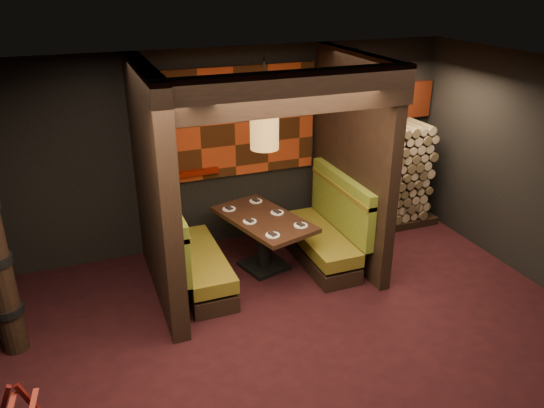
{
  "coord_description": "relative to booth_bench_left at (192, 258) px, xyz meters",
  "views": [
    {
      "loc": [
        -2.13,
        -4.23,
        3.76
      ],
      "look_at": [
        0.0,
        1.3,
        1.15
      ],
      "focal_mm": 35.0,
      "sensor_mm": 36.0,
      "label": 1
    }
  ],
  "objects": [
    {
      "name": "floor",
      "position": [
        0.96,
        -1.65,
        -0.41
      ],
      "size": [
        6.5,
        5.5,
        0.02
      ],
      "primitive_type": "cube",
      "color": "black",
      "rests_on": "ground"
    },
    {
      "name": "ceiling",
      "position": [
        0.96,
        -1.65,
        2.46
      ],
      "size": [
        6.5,
        5.5,
        0.02
      ],
      "primitive_type": "cube",
      "color": "black",
      "rests_on": "ground"
    },
    {
      "name": "wall_back",
      "position": [
        0.96,
        1.11,
        1.02
      ],
      "size": [
        6.5,
        0.02,
        2.85
      ],
      "primitive_type": "cube",
      "color": "black",
      "rests_on": "ground"
    },
    {
      "name": "partition_left",
      "position": [
        -0.39,
        -0.0,
        1.02
      ],
      "size": [
        0.2,
        2.2,
        2.85
      ],
      "primitive_type": "cube",
      "color": "black",
      "rests_on": "floor"
    },
    {
      "name": "partition_right",
      "position": [
        2.26,
        0.05,
        1.02
      ],
      "size": [
        0.15,
        2.1,
        2.85
      ],
      "primitive_type": "cube",
      "color": "black",
      "rests_on": "floor"
    },
    {
      "name": "header_beam",
      "position": [
        0.94,
        -0.95,
        2.23
      ],
      "size": [
        2.85,
        0.18,
        0.44
      ],
      "primitive_type": "cube",
      "color": "black",
      "rests_on": "partition_left"
    },
    {
      "name": "tapa_back_panel",
      "position": [
        0.94,
        1.06,
        1.42
      ],
      "size": [
        2.4,
        0.06,
        1.55
      ],
      "primitive_type": "cube",
      "color": "#9D3211",
      "rests_on": "wall_back"
    },
    {
      "name": "tapa_side_panel",
      "position": [
        -0.27,
        0.17,
        1.45
      ],
      "size": [
        0.04,
        1.85,
        1.45
      ],
      "primitive_type": "cube",
      "color": "#9D3211",
      "rests_on": "partition_left"
    },
    {
      "name": "lacquer_shelf",
      "position": [
        0.36,
        1.0,
        0.78
      ],
      "size": [
        0.6,
        0.12,
        0.07
      ],
      "primitive_type": "cube",
      "color": "#5D0E03",
      "rests_on": "wall_back"
    },
    {
      "name": "booth_bench_left",
      "position": [
        0.0,
        0.0,
        0.0
      ],
      "size": [
        0.68,
        1.6,
        1.14
      ],
      "color": "black",
      "rests_on": "floor"
    },
    {
      "name": "booth_bench_right",
      "position": [
        1.89,
        0.0,
        0.0
      ],
      "size": [
        0.68,
        1.6,
        1.14
      ],
      "color": "black",
      "rests_on": "floor"
    },
    {
      "name": "dining_table",
      "position": [
        1.02,
        0.1,
        0.13
      ],
      "size": [
        1.15,
        1.6,
        0.76
      ],
      "color": "black",
      "rests_on": "floor"
    },
    {
      "name": "place_settings",
      "position": [
        1.02,
        0.1,
        0.37
      ],
      "size": [
        0.89,
        1.26,
        0.03
      ],
      "color": "white",
      "rests_on": "dining_table"
    },
    {
      "name": "pendant_lamp",
      "position": [
        1.02,
        0.05,
        1.56
      ],
      "size": [
        0.36,
        0.36,
        1.12
      ],
      "color": "#A06E33",
      "rests_on": "ceiling"
    },
    {
      "name": "firewood_stack",
      "position": [
        3.25,
        0.7,
        0.42
      ],
      "size": [
        1.73,
        0.7,
        1.64
      ],
      "color": "black",
      "rests_on": "floor"
    },
    {
      "name": "mosaic_header",
      "position": [
        3.25,
        1.03,
        1.52
      ],
      "size": [
        1.83,
        0.1,
        0.56
      ],
      "primitive_type": "cube",
      "color": "maroon",
      "rests_on": "wall_back"
    },
    {
      "name": "bay_front_post",
      "position": [
        2.35,
        0.31,
        1.02
      ],
      "size": [
        0.08,
        0.08,
        2.85
      ],
      "primitive_type": "cube",
      "color": "black",
      "rests_on": "floor"
    }
  ]
}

